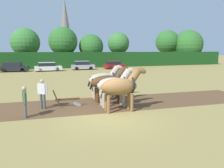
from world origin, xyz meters
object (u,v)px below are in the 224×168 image
(church_spire, at_px, (65,28))
(tree_center_right, at_px, (119,43))
(farmer_beside_team, at_px, (105,81))
(farmer_onlooker_left, at_px, (25,100))
(plow, at_px, (70,101))
(draft_horse_lead_left, at_px, (121,86))
(farmer_at_plow, at_px, (42,92))
(parked_car_center_left, at_px, (48,67))
(draft_horse_lead_right, at_px, (114,85))
(parked_car_left, at_px, (14,67))
(tree_center_left, at_px, (63,41))
(tree_center, at_px, (91,47))
(draft_horse_trail_left, at_px, (109,82))
(tree_right, at_px, (167,42))
(tree_left, at_px, (25,42))
(tree_far_right, at_px, (188,45))
(parked_car_center, at_px, (83,66))
(draft_horse_trail_right, at_px, (104,79))
(parked_car_center_right, at_px, (114,65))

(church_spire, bearing_deg, tree_center_right, -76.71)
(farmer_beside_team, xyz_separation_m, farmer_onlooker_left, (-5.77, -4.83, -0.02))
(plow, distance_m, farmer_beside_team, 4.72)
(draft_horse_lead_left, relative_size, farmer_at_plow, 1.61)
(plow, relative_size, parked_car_center_left, 0.39)
(draft_horse_lead_right, distance_m, parked_car_left, 26.81)
(farmer_onlooker_left, bearing_deg, tree_center_left, 77.44)
(tree_center_left, xyz_separation_m, parked_car_center_left, (-3.66, -8.36, -4.46))
(farmer_beside_team, bearing_deg, draft_horse_lead_right, -129.18)
(tree_center_left, relative_size, tree_center, 1.20)
(tree_center_left, height_order, draft_horse_lead_right, tree_center_left)
(draft_horse_trail_left, distance_m, farmer_beside_team, 2.94)
(tree_right, bearing_deg, draft_horse_lead_right, -127.50)
(church_spire, xyz_separation_m, parked_car_left, (-13.78, -40.22, -10.38))
(tree_left, relative_size, draft_horse_lead_left, 2.78)
(farmer_onlooker_left, bearing_deg, tree_far_right, 40.49)
(draft_horse_lead_right, bearing_deg, parked_car_center, 85.67)
(draft_horse_trail_right, bearing_deg, farmer_at_plow, -154.72)
(tree_left, relative_size, draft_horse_trail_right, 2.83)
(church_spire, relative_size, parked_car_center_left, 4.90)
(farmer_at_plow, distance_m, parked_car_center, 26.13)
(tree_center_left, relative_size, parked_car_center, 2.02)
(tree_left, bearing_deg, draft_horse_lead_right, -80.25)
(plow, xyz_separation_m, farmer_onlooker_left, (-2.47, -1.51, 0.61))
(tree_far_right, distance_m, farmer_beside_team, 42.54)
(tree_center_right, xyz_separation_m, church_spire, (-7.47, 31.63, 6.19))
(tree_left, xyz_separation_m, draft_horse_trail_left, (6.09, -33.72, -3.62))
(draft_horse_trail_left, bearing_deg, parked_car_left, 110.96)
(tree_center_left, bearing_deg, plow, -96.64)
(farmer_at_plow, bearing_deg, tree_center_right, 14.43)
(plow, bearing_deg, tree_far_right, 46.68)
(tree_center, relative_size, tree_far_right, 0.81)
(tree_far_right, bearing_deg, tree_center, -179.89)
(tree_center, distance_m, draft_horse_lead_right, 33.84)
(parked_car_center, bearing_deg, tree_far_right, 15.57)
(tree_far_right, xyz_separation_m, draft_horse_lead_left, (-31.69, -34.30, -3.37))
(parked_car_center_left, height_order, parked_car_center_right, parked_car_center_left)
(tree_right, relative_size, draft_horse_lead_right, 3.15)
(church_spire, height_order, draft_horse_trail_right, church_spire)
(draft_horse_trail_left, distance_m, parked_car_left, 25.64)
(tree_far_right, xyz_separation_m, parked_car_center_right, (-22.26, -7.40, -4.09))
(plow, relative_size, farmer_onlooker_left, 1.05)
(tree_center_right, relative_size, parked_car_center_left, 1.70)
(tree_center_left, bearing_deg, tree_right, 4.95)
(tree_center_left, distance_m, plow, 33.05)
(farmer_beside_team, bearing_deg, farmer_at_plow, -175.17)
(tree_center_left, distance_m, draft_horse_lead_right, 33.49)
(tree_right, distance_m, tree_far_right, 5.06)
(draft_horse_lead_right, distance_m, draft_horse_trail_left, 1.25)
(tree_left, height_order, plow, tree_left)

